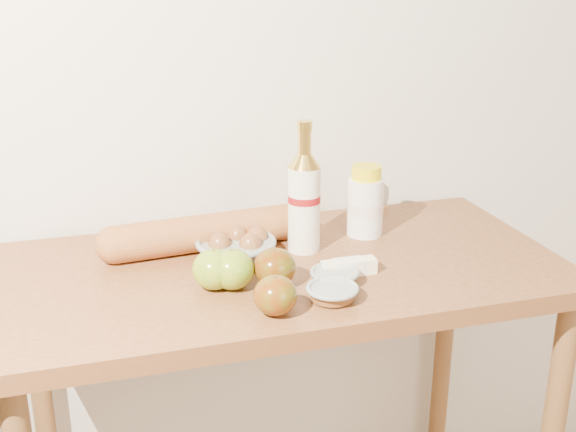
{
  "coord_description": "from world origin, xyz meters",
  "views": [
    {
      "loc": [
        -0.39,
        -0.2,
        1.53
      ],
      "look_at": [
        0.0,
        1.15,
        1.02
      ],
      "focal_mm": 45.0,
      "sensor_mm": 36.0,
      "label": 1
    }
  ],
  "objects_px": {
    "cream_bottle": "(365,203)",
    "baguette": "(207,232)",
    "table": "(284,315)",
    "bourbon_bottle": "(304,199)",
    "egg_bowl": "(236,245)"
  },
  "relations": [
    {
      "from": "cream_bottle",
      "to": "egg_bowl",
      "type": "bearing_deg",
      "value": -168.04
    },
    {
      "from": "bourbon_bottle",
      "to": "table",
      "type": "bearing_deg",
      "value": -153.5
    },
    {
      "from": "bourbon_bottle",
      "to": "cream_bottle",
      "type": "bearing_deg",
      "value": -0.34
    },
    {
      "from": "cream_bottle",
      "to": "baguette",
      "type": "distance_m",
      "value": 0.38
    },
    {
      "from": "cream_bottle",
      "to": "table",
      "type": "bearing_deg",
      "value": -149.69
    },
    {
      "from": "table",
      "to": "bourbon_bottle",
      "type": "xyz_separation_m",
      "value": [
        0.06,
        0.06,
        0.24
      ]
    },
    {
      "from": "bourbon_bottle",
      "to": "egg_bowl",
      "type": "height_order",
      "value": "bourbon_bottle"
    },
    {
      "from": "egg_bowl",
      "to": "bourbon_bottle",
      "type": "bearing_deg",
      "value": -2.48
    },
    {
      "from": "egg_bowl",
      "to": "baguette",
      "type": "relative_size",
      "value": 0.45
    },
    {
      "from": "bourbon_bottle",
      "to": "baguette",
      "type": "distance_m",
      "value": 0.23
    },
    {
      "from": "cream_bottle",
      "to": "baguette",
      "type": "height_order",
      "value": "cream_bottle"
    },
    {
      "from": "table",
      "to": "cream_bottle",
      "type": "distance_m",
      "value": 0.33
    },
    {
      "from": "egg_bowl",
      "to": "baguette",
      "type": "distance_m",
      "value": 0.08
    },
    {
      "from": "baguette",
      "to": "bourbon_bottle",
      "type": "bearing_deg",
      "value": -21.89
    },
    {
      "from": "table",
      "to": "bourbon_bottle",
      "type": "relative_size",
      "value": 4.05
    }
  ]
}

